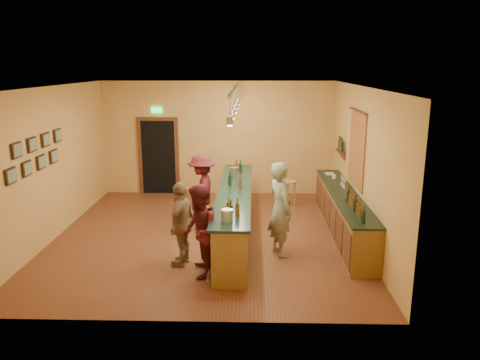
{
  "coord_description": "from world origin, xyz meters",
  "views": [
    {
      "loc": [
        0.98,
        -9.58,
        3.63
      ],
      "look_at": [
        0.72,
        0.2,
        1.21
      ],
      "focal_mm": 35.0,
      "sensor_mm": 36.0,
      "label": 1
    }
  ],
  "objects_px": {
    "customer_a": "(199,231)",
    "customer_c": "(202,191)",
    "customer_b": "(182,224)",
    "back_counter": "(343,213)",
    "bar_stool": "(290,186)",
    "bartender": "(280,209)",
    "tasting_bar": "(235,209)"
  },
  "relations": [
    {
      "from": "back_counter",
      "to": "customer_a",
      "type": "distance_m",
      "value": 3.63
    },
    {
      "from": "tasting_bar",
      "to": "bar_stool",
      "type": "distance_m",
      "value": 2.59
    },
    {
      "from": "tasting_bar",
      "to": "customer_b",
      "type": "xyz_separation_m",
      "value": [
        -0.92,
        -1.47,
        0.18
      ]
    },
    {
      "from": "customer_a",
      "to": "bar_stool",
      "type": "bearing_deg",
      "value": 147.76
    },
    {
      "from": "bartender",
      "to": "customer_c",
      "type": "height_order",
      "value": "bartender"
    },
    {
      "from": "customer_a",
      "to": "customer_c",
      "type": "bearing_deg",
      "value": 177.21
    },
    {
      "from": "customer_a",
      "to": "customer_b",
      "type": "relative_size",
      "value": 1.04
    },
    {
      "from": "customer_b",
      "to": "bar_stool",
      "type": "relative_size",
      "value": 2.27
    },
    {
      "from": "bar_stool",
      "to": "customer_b",
      "type": "bearing_deg",
      "value": -121.82
    },
    {
      "from": "back_counter",
      "to": "bar_stool",
      "type": "height_order",
      "value": "back_counter"
    },
    {
      "from": "tasting_bar",
      "to": "bar_stool",
      "type": "height_order",
      "value": "tasting_bar"
    },
    {
      "from": "bartender",
      "to": "customer_b",
      "type": "bearing_deg",
      "value": 82.66
    },
    {
      "from": "tasting_bar",
      "to": "bar_stool",
      "type": "relative_size",
      "value": 7.33
    },
    {
      "from": "tasting_bar",
      "to": "bartender",
      "type": "height_order",
      "value": "bartender"
    },
    {
      "from": "customer_b",
      "to": "tasting_bar",
      "type": "bearing_deg",
      "value": 161.17
    },
    {
      "from": "back_counter",
      "to": "customer_a",
      "type": "height_order",
      "value": "customer_a"
    },
    {
      "from": "back_counter",
      "to": "customer_a",
      "type": "bearing_deg",
      "value": -143.71
    },
    {
      "from": "tasting_bar",
      "to": "customer_b",
      "type": "bearing_deg",
      "value": -122.12
    },
    {
      "from": "tasting_bar",
      "to": "customer_a",
      "type": "distance_m",
      "value": 2.04
    },
    {
      "from": "tasting_bar",
      "to": "bartender",
      "type": "relative_size",
      "value": 2.75
    },
    {
      "from": "customer_a",
      "to": "bar_stool",
      "type": "xyz_separation_m",
      "value": [
        1.9,
        4.16,
        -0.27
      ]
    },
    {
      "from": "bartender",
      "to": "bar_stool",
      "type": "relative_size",
      "value": 2.66
    },
    {
      "from": "customer_b",
      "to": "customer_a",
      "type": "bearing_deg",
      "value": 50.52
    },
    {
      "from": "back_counter",
      "to": "bartender",
      "type": "distance_m",
      "value": 1.89
    },
    {
      "from": "customer_c",
      "to": "bar_stool",
      "type": "xyz_separation_m",
      "value": [
        2.12,
        1.58,
        -0.29
      ]
    },
    {
      "from": "back_counter",
      "to": "bartender",
      "type": "relative_size",
      "value": 2.45
    },
    {
      "from": "bartender",
      "to": "customer_a",
      "type": "relative_size",
      "value": 1.13
    },
    {
      "from": "bartender",
      "to": "customer_a",
      "type": "bearing_deg",
      "value": 101.46
    },
    {
      "from": "back_counter",
      "to": "customer_b",
      "type": "distance_m",
      "value": 3.69
    },
    {
      "from": "tasting_bar",
      "to": "customer_c",
      "type": "xyz_separation_m",
      "value": [
        -0.77,
        0.63,
        0.24
      ]
    },
    {
      "from": "tasting_bar",
      "to": "customer_b",
      "type": "height_order",
      "value": "customer_b"
    },
    {
      "from": "tasting_bar",
      "to": "customer_b",
      "type": "distance_m",
      "value": 1.74
    }
  ]
}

